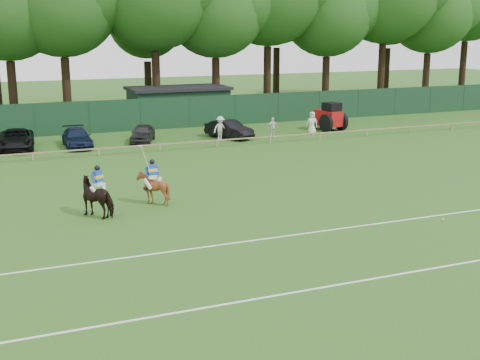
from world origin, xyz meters
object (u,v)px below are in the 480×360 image
horse_dark (99,197)px  hatch_grey (143,133)px  spectator_mid (272,128)px  tractor (330,117)px  horse_chestnut (153,188)px  suv_black (16,139)px  polo_ball (443,219)px  utility_shed (178,105)px  sedan_navy (77,138)px  estate_black (229,129)px  spectator_left (220,128)px  spectator_right (312,123)px

horse_dark → hatch_grey: horse_dark is taller
spectator_mid → tractor: 5.81m
horse_chestnut → hatch_grey: (3.60, 16.30, -0.14)m
spectator_mid → horse_dark: bearing=-123.4°
suv_black → polo_ball: size_ratio=53.55×
horse_dark → suv_black: (-2.24, 17.67, -0.17)m
spectator_mid → tractor: (5.63, 1.39, 0.30)m
polo_ball → tractor: tractor is taller
spectator_mid → utility_shed: 10.87m
suv_black → sedan_navy: suv_black is taller
sedan_navy → estate_black: 10.87m
horse_chestnut → utility_shed: (8.77, 24.44, 0.78)m
horse_chestnut → suv_black: horse_chestnut is taller
horse_dark → spectator_left: (11.59, 15.81, 0.02)m
spectator_mid → utility_shed: bearing=124.1°
sedan_navy → spectator_mid: bearing=-5.3°
sedan_navy → spectator_mid: size_ratio=2.90×
utility_shed → estate_black: bearing=-83.2°
suv_black → utility_shed: (13.67, 7.75, 0.87)m
polo_ball → utility_shed: size_ratio=0.01×
utility_shed → suv_black: bearing=-150.4°
sedan_navy → utility_shed: size_ratio=0.51×
spectator_mid → tractor: tractor is taller
utility_shed → horse_dark: bearing=-114.2°
horse_chestnut → suv_black: (-4.89, 16.69, -0.09)m
horse_dark → estate_black: bearing=-164.6°
sedan_navy → polo_ball: size_ratio=48.00×
polo_ball → utility_shed: bearing=93.4°
sedan_navy → hatch_grey: (4.60, 0.27, -0.01)m
horse_dark → tractor: bearing=-178.9°
suv_black → hatch_grey: size_ratio=1.33×
spectator_left → tractor: tractor is taller
horse_dark → hatch_grey: size_ratio=0.55×
hatch_grey → polo_ball: hatch_grey is taller
horse_dark → estate_black: horse_dark is taller
spectator_mid → polo_ball: 21.76m
estate_black → polo_ball: bearing=-110.3°
spectator_right → polo_ball: spectator_right is taller
estate_black → hatch_grey: bearing=149.6°
suv_black → spectator_right: 21.27m
spectator_right → spectator_left: bearing=-143.7°
hatch_grey → tractor: size_ratio=1.24×
suv_black → polo_ball: bearing=-51.5°
tractor → estate_black: bearing=172.3°
sedan_navy → spectator_left: spectator_left is taller
estate_black → tractor: bearing=-19.7°
spectator_right → spectator_mid: bearing=-139.0°
suv_black → hatch_grey: bearing=2.9°
spectator_left → utility_shed: 9.64m
hatch_grey → horse_chestnut: bearing=-79.2°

